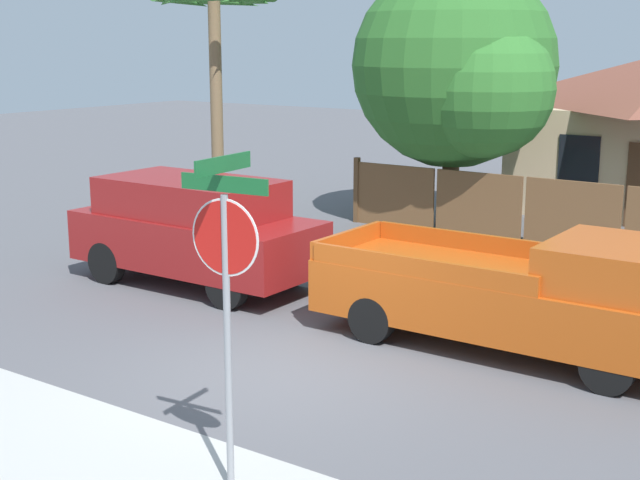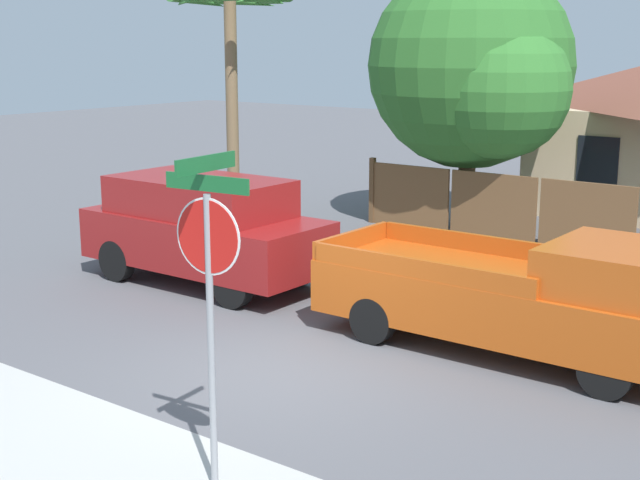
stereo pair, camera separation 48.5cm
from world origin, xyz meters
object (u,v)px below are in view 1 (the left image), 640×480
oak_tree (460,70)px  stop_sign (226,268)px  red_suv (195,228)px  palm_tree (214,18)px  orange_pickup (525,294)px

oak_tree → stop_sign: bearing=-73.0°
stop_sign → oak_tree: bearing=101.1°
oak_tree → red_suv: 7.94m
red_suv → stop_sign: (5.40, -5.40, 1.19)m
oak_tree → red_suv: size_ratio=1.33×
oak_tree → stop_sign: (3.89, -12.75, -1.40)m
palm_tree → stop_sign: bearing=-48.4°
orange_pickup → stop_sign: bearing=-98.6°
red_suv → orange_pickup: red_suv is taller
palm_tree → red_suv: palm_tree is taller
red_suv → stop_sign: size_ratio=1.40×
palm_tree → stop_sign: size_ratio=1.70×
red_suv → orange_pickup: (6.20, 0.00, -0.20)m
palm_tree → red_suv: bearing=-53.7°
red_suv → orange_pickup: 6.20m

